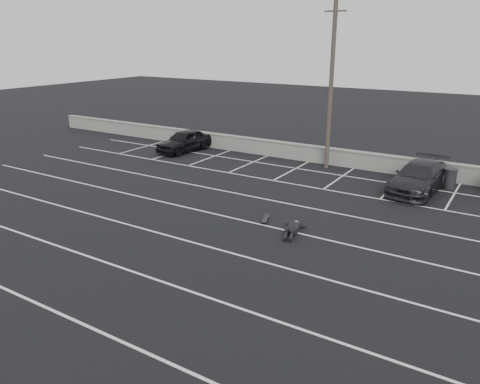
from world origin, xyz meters
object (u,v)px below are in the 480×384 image
Objects in this scene: car_right at (419,177)px; person at (294,225)px; skateboard at (265,219)px; trash_bin at (450,178)px; car_left at (185,141)px; utility_pole at (331,87)px.

car_right is 2.01× the size of person.
car_right is 5.90× the size of skateboard.
car_right is 8.75m from person.
trash_bin is 1.23× the size of skateboard.
person is (-4.51, -9.52, -0.31)m from trash_bin.
trash_bin is (17.18, 0.69, -0.20)m from car_left.
person is (-3.19, -8.14, -0.51)m from car_right.
car_right reaches higher than skateboard.
trash_bin is at bearing -4.12° from utility_pole.
utility_pole reaches higher than trash_bin.
car_left is at bearing -173.20° from utility_pole.
car_left is 14.03m from skateboard.
person is at bearing -31.57° from skateboard.
trash_bin is at bearing 8.64° from car_left.
skateboard is (1.08, -9.70, -4.80)m from utility_pole.
skateboard is (-4.71, -7.81, -0.67)m from car_right.
person is (2.60, -10.03, -4.64)m from utility_pole.
car_left reaches higher than car_right.
skateboard is at bearing -123.28° from trash_bin.
car_left is 0.46× the size of utility_pole.
car_left is at bearing 131.93° from person.
car_right is (15.86, -0.69, -0.00)m from car_left.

